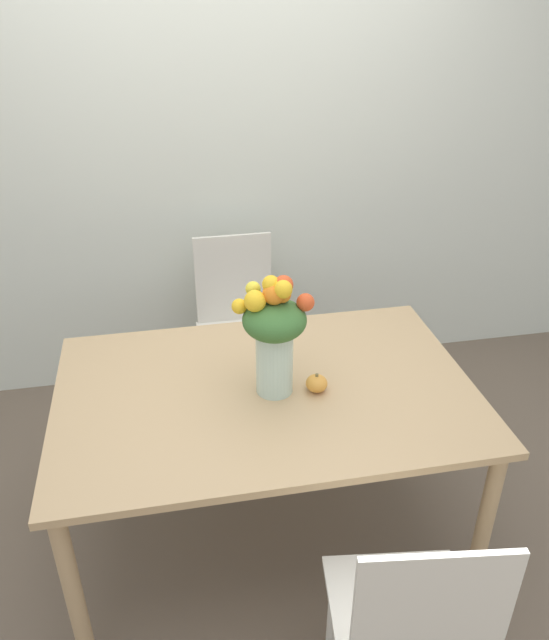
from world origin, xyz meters
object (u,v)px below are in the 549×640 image
(flower_vase, at_px, (274,334))
(dining_chair_near_window, at_px, (238,326))
(pumpkin, at_px, (317,383))
(dining_chair_far_side, at_px, (409,628))

(flower_vase, relative_size, dining_chair_near_window, 0.50)
(dining_chair_near_window, bearing_deg, flower_vase, -89.43)
(pumpkin, distance_m, dining_chair_far_side, 0.88)
(pumpkin, bearing_deg, flower_vase, 167.20)
(flower_vase, xyz_separation_m, dining_chair_far_side, (0.22, -0.86, -0.49))
(dining_chair_near_window, distance_m, dining_chair_far_side, 1.80)
(flower_vase, height_order, dining_chair_far_side, flower_vase)
(pumpkin, distance_m, dining_chair_near_window, 1.01)
(flower_vase, bearing_deg, dining_chair_near_window, 90.90)
(pumpkin, xyz_separation_m, dining_chair_near_window, (-0.17, 0.96, -0.28))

